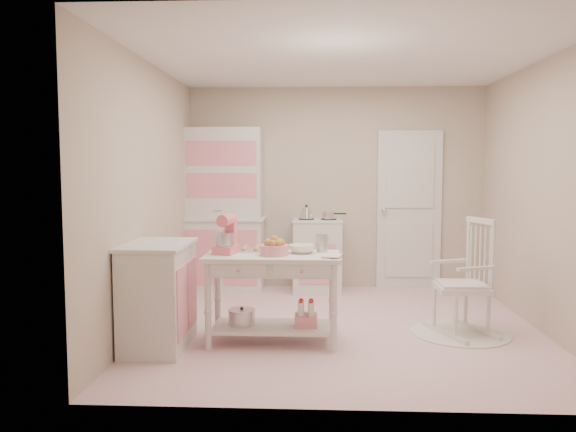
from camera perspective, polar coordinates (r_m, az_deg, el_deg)
The scene contains 14 objects.
room_shell at distance 5.44m, azimuth 5.63°, elevation 5.75°, with size 3.84×3.84×2.62m.
door at distance 7.42m, azimuth 12.20°, elevation 0.60°, with size 0.82×0.05×2.04m, color silver.
hutch at distance 7.21m, azimuth -6.56°, elevation 0.71°, with size 1.06×0.50×2.08m, color silver.
stove at distance 7.13m, azimuth 3.01°, elevation -4.00°, with size 0.62×0.57×0.92m, color silver.
base_cabinet at distance 5.05m, azimuth -13.06°, elevation -7.88°, with size 0.54×0.84×0.92m, color silver.
lace_rug at distance 5.67m, azimuth 17.10°, elevation -11.28°, with size 0.92×0.92×0.01m, color white.
rocking_chair at distance 5.55m, azimuth 17.24°, elevation -5.87°, with size 0.48×0.72×1.10m, color silver.
work_table at distance 5.09m, azimuth -1.57°, elevation -8.36°, with size 1.20×0.60×0.80m, color silver.
stand_mixer at distance 5.05m, azimuth -6.32°, elevation -1.91°, with size 0.20×0.28×0.34m, color #FF6B82.
cookie_tray at distance 5.20m, azimuth -3.08°, elevation -3.49°, with size 0.34×0.24×0.02m, color silver.
bread_basket at distance 4.95m, azimuth -1.39°, elevation -3.48°, with size 0.25×0.25×0.09m, color pink.
mixing_bowl at distance 5.07m, azimuth 1.42°, elevation -3.36°, with size 0.24×0.24×0.08m, color white.
metal_pitcher at distance 5.14m, azimuth 3.45°, elevation -2.72°, with size 0.10×0.10×0.17m, color silver.
recipe_book at distance 4.87m, azimuth 3.61°, elevation -4.04°, with size 0.15×0.21×0.02m, color white.
Camera 1 is at (-0.27, -5.43, 1.57)m, focal length 35.00 mm.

